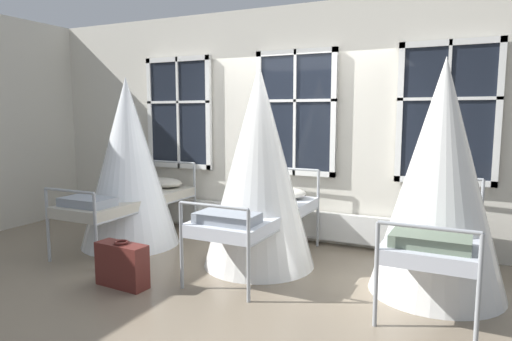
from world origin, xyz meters
TOP-DOWN VIEW (x-y plane):
  - ground at (0.00, 0.00)m, footprint 21.00×21.00m
  - back_wall_with_windows at (0.00, 1.12)m, footprint 8.27×0.10m
  - window_bank at (-0.00, 1.00)m, footprint 4.84×0.10m
  - cot_first at (-1.90, -0.08)m, footprint 1.26×2.00m
  - cot_second at (-0.01, -0.10)m, footprint 1.26×2.01m
  - cot_third at (1.88, -0.10)m, footprint 1.26×2.01m
  - suitcase_dark at (-0.97, -1.29)m, footprint 0.57×0.25m

SIDE VIEW (x-z plane):
  - ground at x=0.00m, z-range 0.00..0.00m
  - suitcase_dark at x=-0.97m, z-range -0.01..0.46m
  - window_bank at x=0.00m, z-range -0.20..2.28m
  - cot_first at x=-1.90m, z-range -0.03..2.16m
  - cot_third at x=1.88m, z-range -0.03..2.21m
  - cot_second at x=-0.01m, z-range -0.03..2.23m
  - back_wall_with_windows at x=0.00m, z-range 0.00..3.14m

